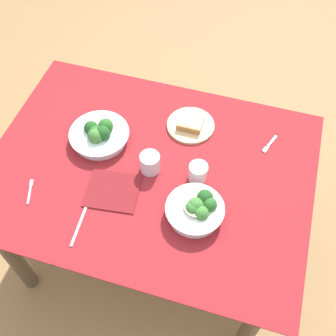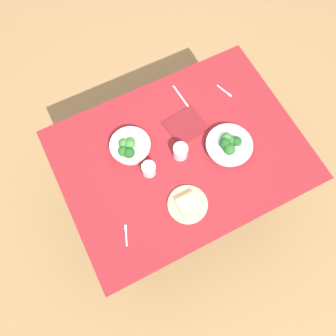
# 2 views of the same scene
# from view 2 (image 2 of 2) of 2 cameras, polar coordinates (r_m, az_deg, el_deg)

# --- Properties ---
(ground_plane) EXTENTS (6.00, 6.00, 0.00)m
(ground_plane) POSITION_cam_2_polar(r_m,az_deg,el_deg) (2.61, 1.56, -4.13)
(ground_plane) COLOR #9E7547
(dining_table) EXTENTS (1.30, 0.97, 0.73)m
(dining_table) POSITION_cam_2_polar(r_m,az_deg,el_deg) (2.03, 2.01, 0.95)
(dining_table) COLOR maroon
(dining_table) RESTS_ON ground_plane
(broccoli_bowl_far) EXTENTS (0.25, 0.25, 0.09)m
(broccoli_bowl_far) POSITION_cam_2_polar(r_m,az_deg,el_deg) (1.93, 9.71, 3.67)
(broccoli_bowl_far) COLOR white
(broccoli_bowl_far) RESTS_ON dining_table
(broccoli_bowl_near) EXTENTS (0.22, 0.22, 0.10)m
(broccoli_bowl_near) POSITION_cam_2_polar(r_m,az_deg,el_deg) (1.91, -6.17, 3.41)
(broccoli_bowl_near) COLOR white
(broccoli_bowl_near) RESTS_ON dining_table
(bread_side_plate) EXTENTS (0.21, 0.21, 0.04)m
(bread_side_plate) POSITION_cam_2_polar(r_m,az_deg,el_deg) (1.82, 3.14, -5.74)
(bread_side_plate) COLOR #D6B27A
(bread_side_plate) RESTS_ON dining_table
(water_glass_center) EXTENTS (0.08, 0.08, 0.08)m
(water_glass_center) POSITION_cam_2_polar(r_m,az_deg,el_deg) (1.88, 1.98, 2.69)
(water_glass_center) COLOR silver
(water_glass_center) RESTS_ON dining_table
(water_glass_side) EXTENTS (0.07, 0.07, 0.08)m
(water_glass_side) POSITION_cam_2_polar(r_m,az_deg,el_deg) (1.85, -3.08, -0.19)
(water_glass_side) COLOR silver
(water_glass_side) RESTS_ON dining_table
(fork_by_far_bowl) EXTENTS (0.05, 0.10, 0.00)m
(fork_by_far_bowl) POSITION_cam_2_polar(r_m,az_deg,el_deg) (1.81, -6.71, -10.48)
(fork_by_far_bowl) COLOR #B7B7BC
(fork_by_far_bowl) RESTS_ON dining_table
(fork_by_near_bowl) EXTENTS (0.05, 0.11, 0.00)m
(fork_by_near_bowl) POSITION_cam_2_polar(r_m,az_deg,el_deg) (2.13, 9.08, 11.98)
(fork_by_near_bowl) COLOR #B7B7BC
(fork_by_near_bowl) RESTS_ON dining_table
(table_knife_left) EXTENTS (0.02, 0.20, 0.00)m
(table_knife_left) POSITION_cam_2_polar(r_m,az_deg,el_deg) (2.08, 2.32, 10.99)
(table_knife_left) COLOR #B7B7BC
(table_knife_left) RESTS_ON dining_table
(napkin_folded_upper) EXTENTS (0.22, 0.20, 0.01)m
(napkin_folded_upper) POSITION_cam_2_polar(r_m,az_deg,el_deg) (2.00, 2.80, 6.82)
(napkin_folded_upper) COLOR maroon
(napkin_folded_upper) RESTS_ON dining_table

